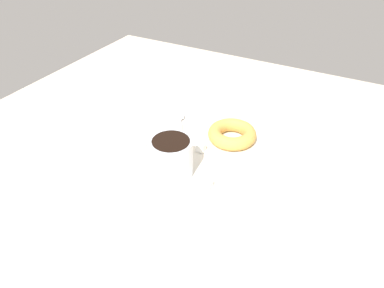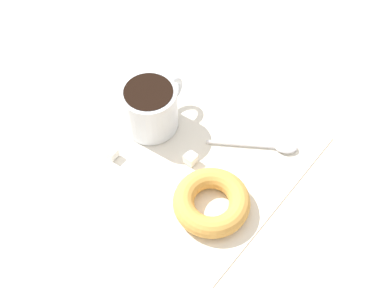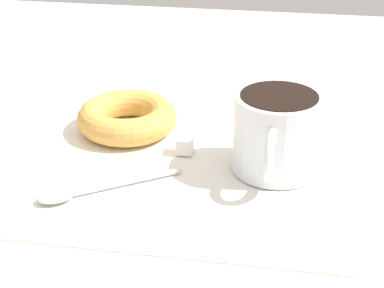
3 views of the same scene
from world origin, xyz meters
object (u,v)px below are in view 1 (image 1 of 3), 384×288
Objects in this scene: donut at (232,134)px; sugar_cube_extra at (208,184)px; spoon at (181,121)px; coffee_cup at (171,156)px; sugar_cube at (201,148)px.

donut is 6.87× the size of sugar_cube_extra.
spoon is 25.70cm from sugar_cube_extra.
spoon is at bearing 85.79° from donut.
coffee_cup is at bearing 159.91° from donut.
spoon is (18.44, 8.39, -3.86)cm from coffee_cup.
donut is at bearing -94.21° from spoon.
spoon is at bearing 24.45° from coffee_cup.
sugar_cube and sugar_cube_extra have the same top height.
spoon is 13.40cm from sugar_cube.
sugar_cube_extra is (-19.11, -17.18, 0.44)cm from spoon.
donut is at bearing 7.73° from sugar_cube_extra.
sugar_cube is (-8.62, -10.25, 0.49)cm from spoon.
donut reaches higher than sugar_cube_extra.
donut reaches higher than sugar_cube.
donut is at bearing -30.74° from sugar_cube.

